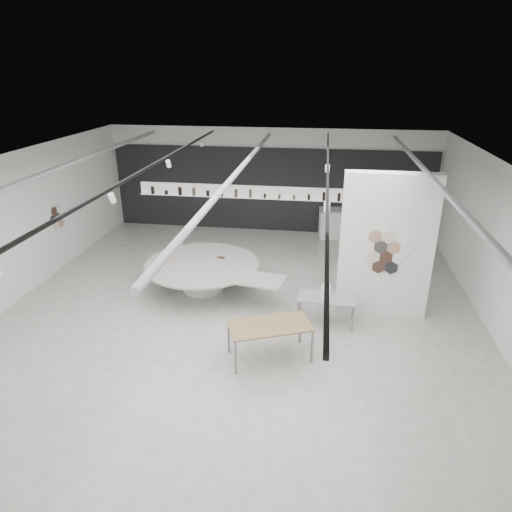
# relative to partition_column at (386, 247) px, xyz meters

# --- Properties ---
(room) EXTENTS (12.02, 14.02, 3.82)m
(room) POSITION_rel_partition_column_xyz_m (-3.59, -1.00, 0.27)
(room) COLOR #BBB8B0
(room) RESTS_ON ground
(back_wall_display) EXTENTS (11.80, 0.27, 3.10)m
(back_wall_display) POSITION_rel_partition_column_xyz_m (-3.58, 5.94, -0.26)
(back_wall_display) COLOR black
(back_wall_display) RESTS_ON ground
(partition_column) EXTENTS (2.20, 0.38, 3.60)m
(partition_column) POSITION_rel_partition_column_xyz_m (0.00, 0.00, 0.00)
(partition_column) COLOR white
(partition_column) RESTS_ON ground
(display_island) EXTENTS (4.25, 3.68, 0.81)m
(display_island) POSITION_rel_partition_column_xyz_m (-4.70, 0.60, -1.28)
(display_island) COLOR white
(display_island) RESTS_ON ground
(sample_table_wood) EXTENTS (1.91, 1.44, 0.80)m
(sample_table_wood) POSITION_rel_partition_column_xyz_m (-2.52, -2.33, -1.05)
(sample_table_wood) COLOR olive
(sample_table_wood) RESTS_ON ground
(sample_table_stone) EXTENTS (1.40, 0.76, 0.70)m
(sample_table_stone) POSITION_rel_partition_column_xyz_m (-1.34, -0.71, -1.16)
(sample_table_stone) COLOR gray
(sample_table_stone) RESTS_ON ground
(kitchen_counter) EXTENTS (1.92, 0.92, 1.46)m
(kitchen_counter) POSITION_rel_partition_column_xyz_m (-0.72, 5.51, -1.27)
(kitchen_counter) COLOR white
(kitchen_counter) RESTS_ON ground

